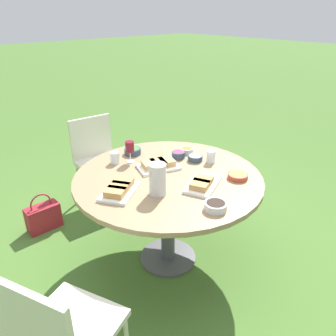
# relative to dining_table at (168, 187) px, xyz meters

# --- Properties ---
(ground_plane) EXTENTS (40.00, 40.00, 0.00)m
(ground_plane) POSITION_rel_dining_table_xyz_m (0.00, 0.00, -0.67)
(ground_plane) COLOR #446B2B
(dining_table) EXTENTS (1.37, 1.37, 0.77)m
(dining_table) POSITION_rel_dining_table_xyz_m (0.00, 0.00, 0.00)
(dining_table) COLOR #4C4C51
(dining_table) RESTS_ON ground_plane
(chair_near_left) EXTENTS (0.47, 0.46, 0.89)m
(chair_near_left) POSITION_rel_dining_table_xyz_m (-0.10, -1.18, -0.15)
(chair_near_left) COLOR beige
(chair_near_left) RESTS_ON ground_plane
(chair_near_right) EXTENTS (0.56, 0.57, 0.89)m
(chair_near_right) POSITION_rel_dining_table_xyz_m (1.11, 0.46, -0.15)
(chair_near_right) COLOR beige
(chair_near_right) RESTS_ON ground_plane
(water_pitcher) EXTENTS (0.12, 0.11, 0.21)m
(water_pitcher) POSITION_rel_dining_table_xyz_m (0.23, 0.15, 0.20)
(water_pitcher) COLOR silver
(water_pitcher) RESTS_ON dining_table
(wine_glass) EXTENTS (0.07, 0.07, 0.17)m
(wine_glass) POSITION_rel_dining_table_xyz_m (0.06, -0.37, 0.22)
(wine_glass) COLOR silver
(wine_glass) RESTS_ON dining_table
(platter_bread_main) EXTENTS (0.37, 0.30, 0.06)m
(platter_bread_main) POSITION_rel_dining_table_xyz_m (-0.06, 0.28, 0.12)
(platter_bread_main) COLOR white
(platter_bread_main) RESTS_ON dining_table
(platter_charcuterie) EXTENTS (0.35, 0.28, 0.06)m
(platter_charcuterie) POSITION_rel_dining_table_xyz_m (-0.03, -0.14, 0.12)
(platter_charcuterie) COLOR white
(platter_charcuterie) RESTS_ON dining_table
(platter_sandwich_side) EXTENTS (0.35, 0.32, 0.06)m
(platter_sandwich_side) POSITION_rel_dining_table_xyz_m (0.41, -0.03, 0.12)
(platter_sandwich_side) COLOR white
(platter_sandwich_side) RESTS_ON dining_table
(bowl_fries) EXTENTS (0.14, 0.14, 0.04)m
(bowl_fries) POSITION_rel_dining_table_xyz_m (-0.34, 0.37, 0.11)
(bowl_fries) COLOR #B74733
(bowl_fries) RESTS_ON dining_table
(bowl_salad) EXTENTS (0.14, 0.14, 0.05)m
(bowl_salad) POSITION_rel_dining_table_xyz_m (-0.05, -0.49, 0.12)
(bowl_salad) COLOR #334256
(bowl_salad) RESTS_ON dining_table
(bowl_olives) EXTENTS (0.14, 0.14, 0.05)m
(bowl_olives) POSITION_rel_dining_table_xyz_m (0.09, 0.52, 0.12)
(bowl_olives) COLOR silver
(bowl_olives) RESTS_ON dining_table
(bowl_dip_red) EXTENTS (0.11, 0.11, 0.05)m
(bowl_dip_red) POSITION_rel_dining_table_xyz_m (-0.27, -0.18, 0.13)
(bowl_dip_red) COLOR #334256
(bowl_dip_red) RESTS_ON dining_table
(bowl_dip_cream) EXTENTS (0.12, 0.12, 0.04)m
(bowl_dip_cream) POSITION_rel_dining_table_xyz_m (-0.34, -0.05, 0.12)
(bowl_dip_cream) COLOR #334256
(bowl_dip_cream) RESTS_ON dining_table
(bowl_roasted_veg) EXTENTS (0.11, 0.11, 0.04)m
(bowl_roasted_veg) POSITION_rel_dining_table_xyz_m (-0.40, -0.20, 0.12)
(bowl_roasted_veg) COLOR silver
(bowl_roasted_veg) RESTS_ON dining_table
(cup_water_near) EXTENTS (0.07, 0.07, 0.10)m
(cup_water_near) POSITION_rel_dining_table_xyz_m (-0.40, 0.06, 0.14)
(cup_water_near) COLOR silver
(cup_water_near) RESTS_ON dining_table
(cup_water_far) EXTENTS (0.07, 0.07, 0.09)m
(cup_water_far) POSITION_rel_dining_table_xyz_m (0.16, -0.44, 0.14)
(cup_water_far) COLOR silver
(cup_water_far) RESTS_ON dining_table
(handbag) EXTENTS (0.30, 0.14, 0.37)m
(handbag) POSITION_rel_dining_table_xyz_m (0.58, -1.08, -0.55)
(handbag) COLOR maroon
(handbag) RESTS_ON ground_plane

